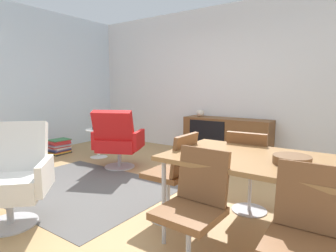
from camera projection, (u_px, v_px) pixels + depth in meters
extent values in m
plane|color=tan|center=(139.00, 193.00, 3.38)|extent=(8.32, 8.32, 0.00)
cube|color=white|center=(227.00, 81.00, 5.30)|extent=(6.80, 0.12, 2.80)
cube|color=silver|center=(2.00, 81.00, 5.01)|extent=(0.12, 5.60, 2.80)
cube|color=brown|center=(227.00, 133.00, 5.11)|extent=(1.60, 0.44, 0.56)
cube|color=black|center=(206.00, 134.00, 5.10)|extent=(0.70, 0.01, 0.48)
cylinder|color=brown|center=(187.00, 149.00, 5.44)|extent=(0.03, 0.03, 0.16)
cylinder|color=brown|center=(264.00, 160.00, 4.60)|extent=(0.03, 0.03, 0.16)
cylinder|color=brown|center=(196.00, 146.00, 5.72)|extent=(0.03, 0.03, 0.16)
cylinder|color=brown|center=(270.00, 156.00, 4.88)|extent=(0.03, 0.03, 0.16)
ellipsoid|color=beige|center=(200.00, 113.00, 5.38)|extent=(0.15, 0.15, 0.13)
cube|color=olive|center=(271.00, 161.00, 2.11)|extent=(1.60, 0.90, 0.04)
cylinder|color=#B7B7BC|center=(164.00, 203.00, 2.26)|extent=(0.04, 0.04, 0.70)
cylinder|color=#B7B7BC|center=(208.00, 177.00, 2.89)|extent=(0.04, 0.04, 0.70)
cylinder|color=brown|center=(292.00, 160.00, 1.97)|extent=(0.26, 0.26, 0.06)
cube|color=brown|center=(305.00, 248.00, 1.45)|extent=(0.41, 0.41, 0.05)
cube|color=brown|center=(312.00, 197.00, 1.57)|extent=(0.38, 0.10, 0.38)
cube|color=brown|center=(251.00, 169.00, 2.85)|extent=(0.42, 0.42, 0.05)
cube|color=brown|center=(247.00, 152.00, 2.67)|extent=(0.38, 0.11, 0.38)
cylinder|color=#B7B7BC|center=(250.00, 191.00, 2.89)|extent=(0.04, 0.04, 0.42)
cylinder|color=#B7B7BC|center=(249.00, 210.00, 2.91)|extent=(0.36, 0.36, 0.01)
cube|color=brown|center=(168.00, 174.00, 2.69)|extent=(0.41, 0.41, 0.05)
cube|color=brown|center=(184.00, 155.00, 2.56)|extent=(0.09, 0.38, 0.38)
cylinder|color=#B7B7BC|center=(168.00, 197.00, 2.72)|extent=(0.04, 0.04, 0.42)
cylinder|color=#B7B7BC|center=(168.00, 217.00, 2.75)|extent=(0.36, 0.36, 0.01)
cube|color=brown|center=(189.00, 213.00, 1.85)|extent=(0.41, 0.41, 0.05)
cube|color=brown|center=(203.00, 175.00, 1.96)|extent=(0.38, 0.10, 0.38)
cylinder|color=#B7B7BC|center=(188.00, 247.00, 1.88)|extent=(0.04, 0.04, 0.42)
cube|color=red|center=(119.00, 144.00, 4.46)|extent=(0.78, 0.76, 0.20)
cube|color=red|center=(113.00, 127.00, 4.18)|extent=(0.66, 0.50, 0.51)
cube|color=red|center=(139.00, 140.00, 4.39)|extent=(0.27, 0.48, 0.28)
cube|color=red|center=(99.00, 138.00, 4.50)|extent=(0.27, 0.48, 0.28)
cylinder|color=#B7B7BC|center=(119.00, 159.00, 4.49)|extent=(0.06, 0.06, 0.28)
cylinder|color=#B7B7BC|center=(120.00, 166.00, 4.51)|extent=(0.48, 0.48, 0.02)
cube|color=silver|center=(8.00, 186.00, 2.56)|extent=(0.82, 0.82, 0.20)
cube|color=silver|center=(14.00, 147.00, 2.76)|extent=(0.61, 0.62, 0.51)
cube|color=silver|center=(45.00, 175.00, 2.62)|extent=(0.40, 0.39, 0.28)
cylinder|color=#B7B7BC|center=(10.00, 210.00, 2.60)|extent=(0.06, 0.06, 0.28)
cylinder|color=#B7B7BC|center=(11.00, 224.00, 2.62)|extent=(0.48, 0.48, 0.02)
cylinder|color=white|center=(98.00, 130.00, 5.10)|extent=(0.44, 0.44, 0.02)
cylinder|color=white|center=(98.00, 144.00, 5.14)|extent=(0.05, 0.05, 0.50)
cone|color=white|center=(99.00, 156.00, 5.17)|extent=(0.32, 0.32, 0.02)
cylinder|color=#262628|center=(98.00, 128.00, 5.10)|extent=(0.20, 0.20, 0.05)
sphere|color=orange|center=(100.00, 125.00, 5.08)|extent=(0.07, 0.07, 0.07)
sphere|color=orange|center=(96.00, 125.00, 5.11)|extent=(0.07, 0.07, 0.07)
cube|color=#262626|center=(59.00, 153.00, 5.42)|extent=(0.33, 0.40, 0.02)
cube|color=gold|center=(59.00, 152.00, 5.41)|extent=(0.29, 0.36, 0.02)
cube|color=red|center=(59.00, 151.00, 5.41)|extent=(0.31, 0.37, 0.01)
cube|color=#262626|center=(59.00, 150.00, 5.40)|extent=(0.28, 0.38, 0.02)
cube|color=#334C8C|center=(60.00, 149.00, 5.41)|extent=(0.29, 0.35, 0.02)
cube|color=#99668C|center=(60.00, 149.00, 5.42)|extent=(0.31, 0.36, 0.01)
cube|color=silver|center=(61.00, 148.00, 5.41)|extent=(0.28, 0.34, 0.02)
cube|color=red|center=(59.00, 146.00, 5.40)|extent=(0.29, 0.37, 0.02)
cube|color=#B2B2B7|center=(60.00, 145.00, 5.40)|extent=(0.29, 0.39, 0.02)
cube|color=#99668C|center=(59.00, 144.00, 5.39)|extent=(0.28, 0.39, 0.02)
cube|color=red|center=(59.00, 143.00, 5.39)|extent=(0.31, 0.36, 0.03)
cube|color=red|center=(58.00, 142.00, 5.38)|extent=(0.28, 0.38, 0.03)
cube|color=red|center=(59.00, 141.00, 5.39)|extent=(0.32, 0.36, 0.01)
cube|color=#3F7F4C|center=(59.00, 140.00, 5.40)|extent=(0.31, 0.37, 0.02)
cube|color=#595654|center=(80.00, 188.00, 3.56)|extent=(2.20, 1.70, 0.01)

